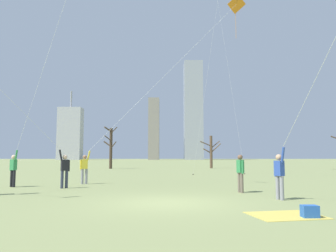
{
  "coord_description": "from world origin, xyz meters",
  "views": [
    {
      "loc": [
        0.05,
        -10.99,
        1.54
      ],
      "look_at": [
        0.0,
        6.0,
        3.14
      ],
      "focal_mm": 34.65,
      "sensor_mm": 36.0,
      "label": 1
    }
  ],
  "objects": [
    {
      "name": "picnic_spot",
      "position": [
        3.42,
        -2.52,
        0.09
      ],
      "size": [
        2.04,
        1.73,
        0.31
      ],
      "color": "#D8BF4C",
      "rests_on": "ground"
    },
    {
      "name": "skyline_slender_spire",
      "position": [
        -6.7,
        142.65,
        14.65
      ],
      "size": [
        5.07,
        6.0,
        29.3
      ],
      "color": "gray",
      "rests_on": "ground"
    },
    {
      "name": "bare_tree_far_right_edge",
      "position": [
        -7.24,
        30.23,
        2.81
      ],
      "size": [
        1.99,
        1.59,
        5.29
      ],
      "color": "#423326",
      "rests_on": "ground"
    },
    {
      "name": "kite_flyer_foreground_left_blue",
      "position": [
        -5.99,
        4.23,
        2.19
      ],
      "size": [
        8.75,
        6.32,
        11.72
      ],
      "color": "#33384C",
      "rests_on": "ground"
    },
    {
      "name": "kite_flyer_midfield_center_white",
      "position": [
        -7.22,
        5.37,
        2.74
      ],
      "size": [
        4.89,
        2.08,
        14.48
      ],
      "color": "black",
      "rests_on": "ground"
    },
    {
      "name": "kite_flyer_midfield_right_orange",
      "position": [
        -2.52,
        8.27,
        3.48
      ],
      "size": [
        10.6,
        4.34,
        13.18
      ],
      "color": "gray",
      "rests_on": "ground"
    },
    {
      "name": "ground_plane",
      "position": [
        0.0,
        0.0,
        0.0
      ],
      "size": [
        400.0,
        400.0,
        0.0
      ],
      "primitive_type": "plane",
      "color": "#848E56"
    },
    {
      "name": "skyline_wide_slab",
      "position": [
        -45.3,
        138.7,
        12.14
      ],
      "size": [
        10.68,
        6.34,
        32.09
      ],
      "color": "#B2B2B7",
      "rests_on": "ground"
    },
    {
      "name": "kite_flyer_midfield_left_pink",
      "position": [
        4.42,
        -1.83,
        3.47
      ],
      "size": [
        2.25,
        14.1,
        14.64
      ],
      "color": "gray",
      "rests_on": "ground"
    },
    {
      "name": "skyline_squat_block",
      "position": [
        12.54,
        148.4,
        24.15
      ],
      "size": [
        8.99,
        11.34,
        48.31
      ],
      "color": "#9EA3AD",
      "rests_on": "ground"
    },
    {
      "name": "bystander_far_off_by_trees",
      "position": [
        3.16,
        3.05,
        0.9
      ],
      "size": [
        0.28,
        0.5,
        1.62
      ],
      "color": "#726656",
      "rests_on": "ground"
    },
    {
      "name": "bare_tree_left_of_center",
      "position": [
        5.73,
        31.8,
        2.26
      ],
      "size": [
        2.88,
        1.54,
        4.28
      ],
      "color": "brown",
      "rests_on": "ground"
    }
  ]
}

